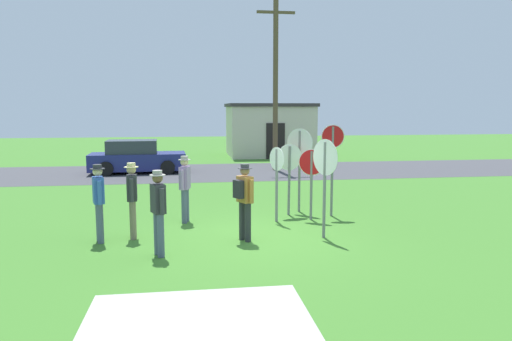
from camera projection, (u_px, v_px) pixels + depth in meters
name	position (u px, v px, depth m)	size (l,w,h in m)	color
ground_plane	(249.00, 238.00, 10.86)	(80.00, 80.00, 0.00)	#3D7528
street_asphalt	(218.00, 172.00, 22.23)	(60.00, 6.40, 0.01)	#424247
concrete_path	(198.00, 323.00, 6.57)	(3.20, 2.40, 0.01)	#ADAAA3
building_background	(269.00, 129.00, 29.92)	(5.26, 4.78, 3.25)	beige
utility_pole	(276.00, 82.00, 22.39)	(1.80, 0.24, 7.98)	brown
parked_car_on_street	(137.00, 158.00, 21.86)	(4.38, 2.18, 1.51)	navy
stop_sign_low_front	(311.00, 172.00, 12.53)	(0.63, 0.36, 1.90)	slate
stop_sign_leaning_right	(325.00, 170.00, 10.72)	(0.36, 0.75, 2.27)	slate
stop_sign_far_back	(300.00, 155.00, 13.47)	(0.61, 0.58, 2.39)	slate
stop_sign_center_cluster	(277.00, 172.00, 12.30)	(0.28, 0.56, 1.96)	slate
stop_sign_leaning_left	(289.00, 167.00, 13.06)	(0.72, 0.19, 1.99)	slate
stop_sign_nearest	(332.00, 156.00, 12.90)	(0.64, 0.08, 2.52)	slate
person_with_sunhat	(99.00, 198.00, 10.43)	(0.32, 0.55, 1.74)	#4C5670
person_in_teal	(158.00, 208.00, 9.45)	(0.34, 0.54, 1.74)	#4C5670
person_holding_notes	(132.00, 196.00, 10.74)	(0.32, 0.57, 1.74)	#7A6B56
person_in_blue	(244.00, 196.00, 10.53)	(0.46, 0.51, 1.74)	#2D2D33
person_on_left	(185.00, 185.00, 12.27)	(0.31, 0.55, 1.74)	#4C5670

